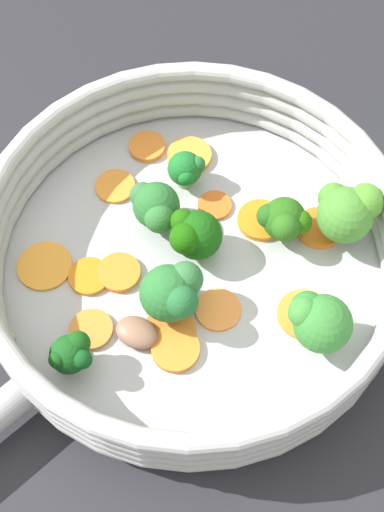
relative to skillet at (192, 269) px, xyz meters
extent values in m
plane|color=#232328|center=(0.00, 0.00, -0.01)|extent=(4.00, 4.00, 0.00)
cylinder|color=#B2B5B7|center=(0.00, 0.00, 0.00)|extent=(0.32, 0.32, 0.02)
torus|color=#B5B8B8|center=(0.00, 0.00, 0.02)|extent=(0.34, 0.34, 0.02)
torus|color=#B5B8B8|center=(0.00, 0.00, 0.03)|extent=(0.34, 0.34, 0.02)
torus|color=#B5B8B8|center=(0.00, 0.00, 0.05)|extent=(0.34, 0.34, 0.02)
torus|color=#B5B8B8|center=(0.00, 0.00, 0.06)|extent=(0.34, 0.34, 0.02)
sphere|color=#AFB5B7|center=(-0.05, -0.15, 0.01)|extent=(0.01, 0.01, 0.01)
sphere|color=#ADB5BA|center=(0.04, -0.15, 0.01)|extent=(0.01, 0.01, 0.01)
cylinder|color=orange|center=(0.03, -0.05, 0.01)|extent=(0.06, 0.06, 0.00)
cylinder|color=orange|center=(-0.04, -0.05, 0.01)|extent=(0.05, 0.05, 0.01)
cylinder|color=orange|center=(0.04, -0.06, 0.01)|extent=(0.04, 0.04, 0.01)
cylinder|color=orange|center=(-0.11, 0.05, 0.01)|extent=(0.05, 0.05, 0.01)
cylinder|color=orange|center=(0.05, 0.10, 0.01)|extent=(0.05, 0.05, 0.01)
cylinder|color=orange|center=(0.01, 0.07, 0.01)|extent=(0.05, 0.05, 0.01)
cylinder|color=orange|center=(0.09, 0.03, 0.01)|extent=(0.06, 0.06, 0.00)
cylinder|color=orange|center=(0.04, -0.01, 0.01)|extent=(0.05, 0.05, 0.00)
cylinder|color=#F79836|center=(-0.08, 0.07, 0.01)|extent=(0.04, 0.04, 0.01)
cylinder|color=orange|center=(-0.10, 0.01, 0.01)|extent=(0.04, 0.04, 0.00)
cylinder|color=orange|center=(-0.05, -0.07, 0.01)|extent=(0.04, 0.04, 0.00)
cylinder|color=orange|center=(-0.01, -0.10, 0.01)|extent=(0.04, 0.04, 0.00)
cylinder|color=orange|center=(-0.08, -0.09, 0.01)|extent=(0.06, 0.06, 0.00)
cylinder|color=orange|center=(-0.03, 0.05, 0.01)|extent=(0.03, 0.03, 0.00)
cylinder|color=#729C4E|center=(-0.01, 0.01, 0.01)|extent=(0.01, 0.01, 0.01)
sphere|color=#14510F|center=(-0.01, 0.01, 0.03)|extent=(0.04, 0.04, 0.04)
sphere|color=#175508|center=(-0.01, 0.00, 0.04)|extent=(0.03, 0.03, 0.03)
sphere|color=#1B5609|center=(-0.02, 0.01, 0.04)|extent=(0.02, 0.02, 0.02)
cylinder|color=#81A963|center=(-0.05, 0.01, 0.02)|extent=(0.01, 0.01, 0.01)
sphere|color=#28672D|center=(-0.05, 0.01, 0.03)|extent=(0.04, 0.04, 0.04)
sphere|color=#2C6D2E|center=(-0.04, 0.00, 0.04)|extent=(0.03, 0.03, 0.03)
sphere|color=#316436|center=(-0.06, 0.01, 0.04)|extent=(0.02, 0.02, 0.02)
cylinder|color=#7EAB5D|center=(-0.06, 0.05, 0.01)|extent=(0.01, 0.01, 0.01)
sphere|color=#1A6926|center=(-0.06, 0.05, 0.03)|extent=(0.03, 0.03, 0.03)
sphere|color=#166F26|center=(-0.06, 0.05, 0.03)|extent=(0.01, 0.01, 0.01)
sphere|color=#21692F|center=(-0.06, 0.06, 0.03)|extent=(0.01, 0.01, 0.01)
cylinder|color=#6F8555|center=(0.00, -0.13, 0.02)|extent=(0.01, 0.01, 0.02)
sphere|color=#144C18|center=(0.00, -0.13, 0.03)|extent=(0.03, 0.03, 0.03)
sphere|color=#114512|center=(0.00, -0.13, 0.04)|extent=(0.01, 0.01, 0.01)
sphere|color=#134A13|center=(0.00, -0.12, 0.04)|extent=(0.02, 0.02, 0.02)
sphere|color=#0F4618|center=(0.01, -0.12, 0.04)|extent=(0.01, 0.01, 0.01)
cylinder|color=#85AE6B|center=(0.07, 0.11, 0.02)|extent=(0.01, 0.01, 0.02)
sphere|color=#42812D|center=(0.07, 0.11, 0.04)|extent=(0.05, 0.05, 0.05)
sphere|color=#4A8B2A|center=(0.07, 0.12, 0.05)|extent=(0.03, 0.03, 0.03)
sphere|color=#42832B|center=(0.05, 0.11, 0.05)|extent=(0.03, 0.03, 0.03)
cylinder|color=olive|center=(0.02, -0.04, 0.02)|extent=(0.01, 0.01, 0.02)
sphere|color=#276B2F|center=(0.02, -0.04, 0.04)|extent=(0.04, 0.04, 0.04)
sphere|color=#20612F|center=(0.03, -0.04, 0.05)|extent=(0.03, 0.03, 0.03)
sphere|color=#306C38|center=(0.02, -0.03, 0.04)|extent=(0.03, 0.03, 0.03)
sphere|color=#246D2C|center=(0.02, -0.03, 0.04)|extent=(0.02, 0.02, 0.02)
cylinder|color=#7F9D5F|center=(0.12, 0.02, 0.02)|extent=(0.01, 0.01, 0.02)
sphere|color=#327730|center=(0.12, 0.02, 0.04)|extent=(0.04, 0.04, 0.04)
sphere|color=#398232|center=(0.10, 0.02, 0.05)|extent=(0.02, 0.02, 0.02)
sphere|color=#2C7831|center=(0.10, 0.02, 0.04)|extent=(0.03, 0.03, 0.03)
cylinder|color=#7CB35D|center=(0.03, 0.07, 0.01)|extent=(0.01, 0.01, 0.01)
sphere|color=#235A14|center=(0.03, 0.07, 0.03)|extent=(0.04, 0.04, 0.04)
sphere|color=#205516|center=(0.02, 0.07, 0.03)|extent=(0.02, 0.02, 0.02)
sphere|color=#265E17|center=(0.04, 0.07, 0.04)|extent=(0.02, 0.02, 0.02)
sphere|color=#285C0E|center=(0.04, 0.08, 0.03)|extent=(0.02, 0.02, 0.02)
ellipsoid|color=#8A624C|center=(0.02, -0.07, 0.01)|extent=(0.04, 0.04, 0.01)
camera|label=1|loc=(0.20, -0.19, 0.52)|focal=50.00mm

